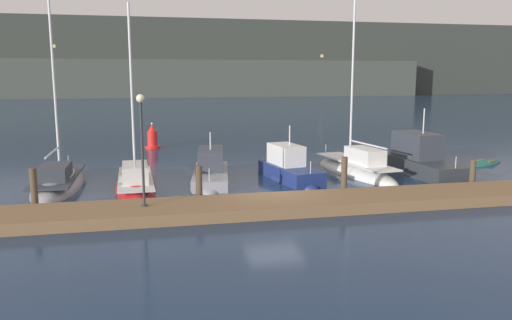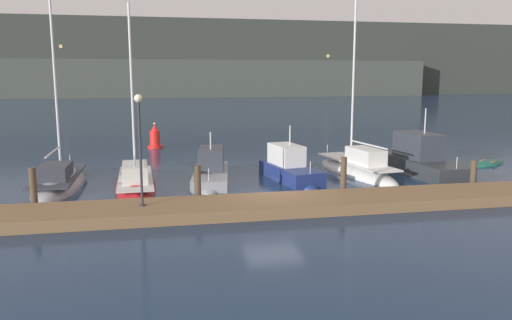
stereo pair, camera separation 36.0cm
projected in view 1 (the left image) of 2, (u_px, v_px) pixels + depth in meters
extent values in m
plane|color=#192D4C|center=(274.00, 201.00, 22.13)|extent=(400.00, 400.00, 0.00)
cube|color=brown|center=(284.00, 205.00, 20.56)|extent=(27.46, 2.80, 0.45)
cylinder|color=#4C3D2D|center=(34.00, 191.00, 19.97)|extent=(0.28, 0.28, 1.84)
cylinder|color=#4C3D2D|center=(199.00, 185.00, 21.36)|extent=(0.28, 0.28, 1.68)
cylinder|color=#4C3D2D|center=(344.00, 177.00, 22.72)|extent=(0.28, 0.28, 1.84)
cylinder|color=#4C3D2D|center=(472.00, 175.00, 24.12)|extent=(0.28, 0.28, 1.47)
ellipsoid|color=gray|center=(59.00, 187.00, 24.90)|extent=(2.26, 7.73, 1.54)
cube|color=#333842|center=(58.00, 176.00, 24.81)|extent=(1.90, 6.50, 0.08)
cube|color=#333842|center=(54.00, 172.00, 23.86)|extent=(1.35, 2.48, 0.67)
cylinder|color=silver|center=(53.00, 65.00, 24.51)|extent=(0.12, 0.12, 10.86)
cylinder|color=silver|center=(52.00, 152.00, 23.52)|extent=(0.10, 3.46, 0.09)
cylinder|color=silver|center=(68.00, 160.00, 28.19)|extent=(0.04, 0.04, 0.50)
ellipsoid|color=red|center=(136.00, 188.00, 24.56)|extent=(2.20, 7.41, 1.39)
cube|color=silver|center=(135.00, 178.00, 24.48)|extent=(1.85, 6.22, 0.08)
cube|color=silver|center=(135.00, 173.00, 23.56)|extent=(1.25, 2.39, 0.82)
cylinder|color=silver|center=(132.00, 92.00, 24.34)|extent=(0.12, 0.12, 8.42)
cylinder|color=silver|center=(135.00, 161.00, 23.24)|extent=(0.21, 3.40, 0.09)
cylinder|color=silver|center=(134.00, 162.00, 27.67)|extent=(0.04, 0.04, 0.50)
ellipsoid|color=gray|center=(211.00, 181.00, 26.18)|extent=(2.80, 6.49, 1.04)
cube|color=gray|center=(211.00, 176.00, 26.14)|extent=(2.56, 5.85, 0.57)
cube|color=#333842|center=(211.00, 158.00, 26.62)|extent=(1.69, 2.92, 1.09)
cube|color=black|center=(211.00, 152.00, 27.83)|extent=(1.16, 0.39, 0.49)
cylinder|color=silver|center=(210.00, 141.00, 25.95)|extent=(0.07, 0.07, 0.93)
cylinder|color=silver|center=(209.00, 175.00, 23.44)|extent=(0.04, 0.04, 0.60)
ellipsoid|color=navy|center=(290.00, 180.00, 26.54)|extent=(2.73, 5.58, 0.97)
cube|color=navy|center=(290.00, 173.00, 26.48)|extent=(2.49, 5.03, 0.75)
cube|color=silver|center=(286.00, 155.00, 26.82)|extent=(1.63, 2.53, 1.07)
cube|color=black|center=(278.00, 149.00, 27.77)|extent=(1.11, 0.41, 0.48)
cylinder|color=silver|center=(290.00, 136.00, 26.25)|extent=(0.07, 0.07, 1.07)
cylinder|color=silver|center=(311.00, 167.00, 24.32)|extent=(0.04, 0.04, 0.60)
ellipsoid|color=white|center=(355.00, 174.00, 28.25)|extent=(2.92, 8.05, 1.22)
cube|color=silver|center=(355.00, 161.00, 28.14)|extent=(2.45, 6.76, 0.08)
cube|color=silver|center=(365.00, 156.00, 27.18)|extent=(1.47, 2.64, 0.85)
cylinder|color=silver|center=(352.00, 77.00, 27.94)|extent=(0.12, 0.12, 9.43)
cylinder|color=silver|center=(368.00, 144.00, 26.85)|extent=(0.55, 3.60, 0.09)
cylinder|color=silver|center=(326.00, 148.00, 31.46)|extent=(0.04, 0.04, 0.50)
ellipsoid|color=#2D3338|center=(422.00, 174.00, 28.08)|extent=(2.58, 6.96, 0.90)
cube|color=#2D3338|center=(423.00, 167.00, 28.01)|extent=(2.37, 6.26, 0.86)
cube|color=#333842|center=(417.00, 145.00, 28.47)|extent=(1.69, 3.08, 1.43)
cube|color=black|center=(404.00, 138.00, 29.75)|extent=(1.41, 0.33, 0.64)
cylinder|color=silver|center=(424.00, 121.00, 27.71)|extent=(0.07, 0.07, 1.40)
cylinder|color=silver|center=(456.00, 162.00, 25.13)|extent=(0.04, 0.04, 0.60)
cylinder|color=red|center=(153.00, 147.00, 38.27)|extent=(1.17, 1.17, 0.16)
cylinder|color=red|center=(152.00, 138.00, 38.16)|extent=(0.78, 0.78, 1.17)
cone|color=red|center=(152.00, 128.00, 38.02)|extent=(0.54, 0.54, 0.50)
sphere|color=#F9EAB7|center=(152.00, 124.00, 37.97)|extent=(0.16, 0.16, 0.16)
cylinder|color=#2D2D33|center=(144.00, 205.00, 19.42)|extent=(0.24, 0.24, 0.06)
cylinder|color=#2D2D33|center=(142.00, 154.00, 19.09)|extent=(0.10, 0.10, 3.98)
sphere|color=#F9EAB7|center=(140.00, 98.00, 18.73)|extent=(0.32, 0.32, 0.32)
cube|color=#333833|center=(166.00, 58.00, 139.80)|extent=(240.00, 16.00, 20.71)
cube|color=#3F463F|center=(156.00, 79.00, 130.42)|extent=(144.00, 10.00, 9.63)
cube|color=#F4DB8C|center=(168.00, 68.00, 132.53)|extent=(0.80, 0.10, 0.80)
cube|color=#F4DB8C|center=(350.00, 83.00, 143.95)|extent=(0.80, 0.10, 0.80)
cube|color=#F4DB8C|center=(322.00, 56.00, 140.89)|extent=(0.80, 0.10, 0.80)
cube|color=#F4DB8C|center=(54.00, 46.00, 125.77)|extent=(0.80, 0.10, 0.80)
cube|color=#F4DB8C|center=(205.00, 70.00, 134.66)|extent=(0.80, 0.10, 0.80)
cube|color=#F4DB8C|center=(331.00, 69.00, 142.08)|extent=(0.80, 0.10, 0.80)
ellipsoid|color=#195647|center=(486.00, 164.00, 31.33)|extent=(3.27, 2.37, 0.56)
cube|color=brown|center=(486.00, 161.00, 31.30)|extent=(0.94, 1.05, 0.06)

